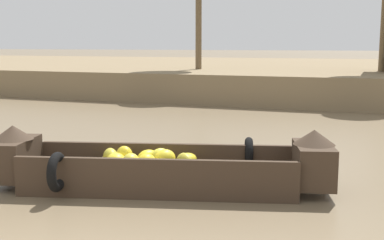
% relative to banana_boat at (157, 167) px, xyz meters
% --- Properties ---
extents(ground_plane, '(300.00, 300.00, 0.00)m').
position_rel_banana_boat_xyz_m(ground_plane, '(-0.29, 6.17, -0.31)').
color(ground_plane, '#726047').
extents(riverbank_strip, '(160.00, 20.00, 1.01)m').
position_rel_banana_boat_xyz_m(riverbank_strip, '(-0.29, 19.02, 0.19)').
color(riverbank_strip, '#7F6B4C').
rests_on(riverbank_strip, ground).
extents(banana_boat, '(4.73, 2.37, 0.87)m').
position_rel_banana_boat_xyz_m(banana_boat, '(0.00, 0.00, 0.00)').
color(banana_boat, '#3D2D21').
rests_on(banana_boat, ground).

